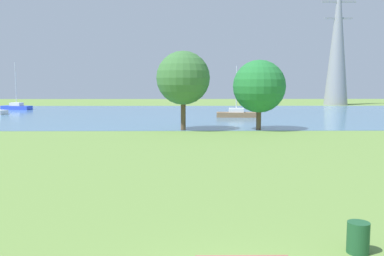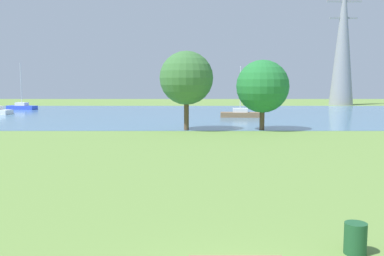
# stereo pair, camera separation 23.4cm
# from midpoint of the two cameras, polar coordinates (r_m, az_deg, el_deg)

# --- Properties ---
(ground_plane) EXTENTS (160.00, 160.00, 0.00)m
(ground_plane) POSITION_cam_midpoint_polar(r_m,az_deg,el_deg) (30.22, 1.05, -2.12)
(ground_plane) COLOR olive
(litter_bin) EXTENTS (0.56, 0.56, 0.80)m
(litter_bin) POSITION_cam_midpoint_polar(r_m,az_deg,el_deg) (11.99, 20.60, -13.43)
(litter_bin) COLOR #1E512D
(litter_bin) RESTS_ON ground
(water_surface) EXTENTS (140.00, 40.00, 0.02)m
(water_surface) POSITION_cam_midpoint_polar(r_m,az_deg,el_deg) (58.06, 0.17, 1.85)
(water_surface) COLOR teal
(water_surface) RESTS_ON ground
(sailboat_blue) EXTENTS (5.03, 2.83, 7.35)m
(sailboat_blue) POSITION_cam_midpoint_polar(r_m,az_deg,el_deg) (72.84, -22.29, 2.62)
(sailboat_blue) COLOR blue
(sailboat_blue) RESTS_ON water_surface
(sailboat_brown) EXTENTS (4.90, 1.88, 6.26)m
(sailboat_brown) POSITION_cam_midpoint_polar(r_m,az_deg,el_deg) (53.15, 5.75, 1.91)
(sailboat_brown) COLOR brown
(sailboat_brown) RESTS_ON water_surface
(tree_east_far) EXTENTS (4.78, 4.78, 7.08)m
(tree_east_far) POSITION_cam_midpoint_polar(r_m,az_deg,el_deg) (38.51, -1.36, 6.63)
(tree_east_far) COLOR brown
(tree_east_far) RESTS_ON ground
(tree_east_near) EXTENTS (4.72, 4.72, 6.30)m
(tree_east_near) POSITION_cam_midpoint_polar(r_m,az_deg,el_deg) (39.13, 8.72, 5.46)
(tree_east_near) COLOR brown
(tree_east_near) RESTS_ON ground
(electricity_pylon) EXTENTS (6.40, 4.40, 23.86)m
(electricity_pylon) POSITION_cam_midpoint_polar(r_m,az_deg,el_deg) (86.12, 18.65, 10.88)
(electricity_pylon) COLOR gray
(electricity_pylon) RESTS_ON ground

